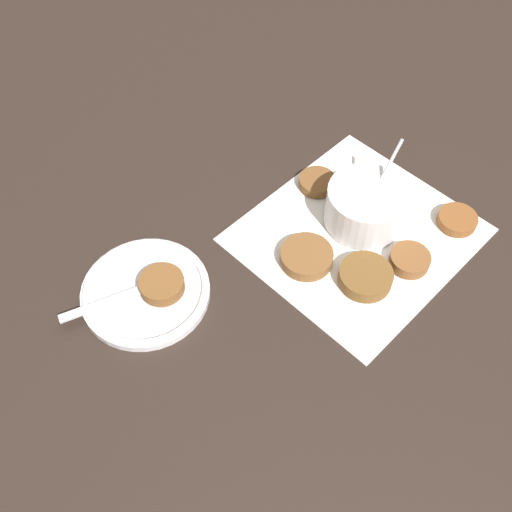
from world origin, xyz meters
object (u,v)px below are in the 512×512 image
Objects in this scene: serving_plate at (145,291)px; fork at (139,290)px; sauce_bowl at (365,207)px; fritter_on_plate at (162,284)px.

fork is at bearing 171.72° from serving_plate.
fork is (-0.30, 0.16, -0.01)m from sauce_bowl.
sauce_bowl is 2.17× the size of fritter_on_plate.
fork is at bearing 152.10° from sauce_bowl.
serving_plate is 0.01m from fork.
fork reaches higher than serving_plate.
fork is at bearing 137.26° from fritter_on_plate.
fork is (-0.02, 0.02, -0.01)m from fritter_on_plate.
sauce_bowl is at bearing -26.43° from fritter_on_plate.
fritter_on_plate is at bearing -42.74° from fork.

